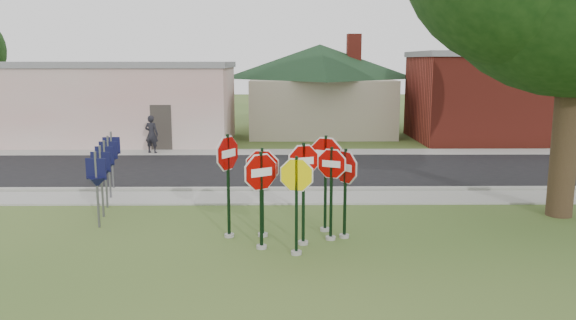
{
  "coord_description": "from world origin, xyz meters",
  "views": [
    {
      "loc": [
        -0.25,
        -11.6,
        4.29
      ],
      "look_at": [
        -0.1,
        2.0,
        1.86
      ],
      "focal_mm": 35.0,
      "sensor_mm": 36.0,
      "label": 1
    }
  ],
  "objects_px": {
    "stop_sign_center": "(303,180)",
    "pedestrian": "(152,134)",
    "stop_sign_left": "(261,186)",
    "stop_sign_yellow": "(296,193)"
  },
  "relations": [
    {
      "from": "pedestrian",
      "to": "stop_sign_center",
      "type": "bearing_deg",
      "value": 132.22
    },
    {
      "from": "stop_sign_yellow",
      "to": "stop_sign_center",
      "type": "bearing_deg",
      "value": 75.56
    },
    {
      "from": "stop_sign_left",
      "to": "pedestrian",
      "type": "relative_size",
      "value": 1.37
    },
    {
      "from": "pedestrian",
      "to": "stop_sign_yellow",
      "type": "bearing_deg",
      "value": 130.43
    },
    {
      "from": "stop_sign_center",
      "to": "stop_sign_yellow",
      "type": "relative_size",
      "value": 1.08
    },
    {
      "from": "stop_sign_yellow",
      "to": "stop_sign_left",
      "type": "bearing_deg",
      "value": 152.98
    },
    {
      "from": "stop_sign_center",
      "to": "pedestrian",
      "type": "relative_size",
      "value": 1.45
    },
    {
      "from": "stop_sign_center",
      "to": "stop_sign_left",
      "type": "relative_size",
      "value": 1.06
    },
    {
      "from": "stop_sign_center",
      "to": "stop_sign_yellow",
      "type": "bearing_deg",
      "value": -104.44
    },
    {
      "from": "stop_sign_left",
      "to": "pedestrian",
      "type": "distance_m",
      "value": 14.35
    }
  ]
}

